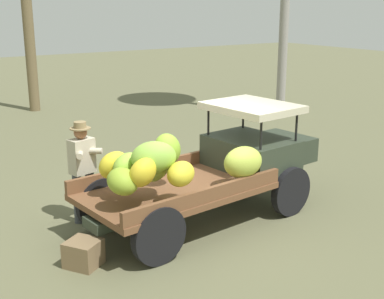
% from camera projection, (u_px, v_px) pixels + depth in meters
% --- Properties ---
extents(ground_plane, '(60.00, 60.00, 0.00)m').
position_uv_depth(ground_plane, '(189.00, 219.00, 8.90)').
color(ground_plane, '#5F5F42').
extents(truck, '(4.57, 2.12, 1.87)m').
position_uv_depth(truck, '(214.00, 166.00, 8.71)').
color(truck, '#2F382A').
rests_on(truck, ground).
extents(farmer, '(0.53, 0.49, 1.71)m').
position_uv_depth(farmer, '(83.00, 165.00, 8.61)').
color(farmer, '#43464C').
rests_on(farmer, ground).
extents(wooden_crate, '(0.60, 0.61, 0.37)m').
position_uv_depth(wooden_crate, '(83.00, 253.00, 7.29)').
color(wooden_crate, olive).
rests_on(wooden_crate, ground).
extents(loose_banana_bunch, '(0.60, 0.67, 0.41)m').
position_uv_depth(loose_banana_bunch, '(126.00, 183.00, 10.09)').
color(loose_banana_bunch, '#C3BB54').
rests_on(loose_banana_bunch, ground).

